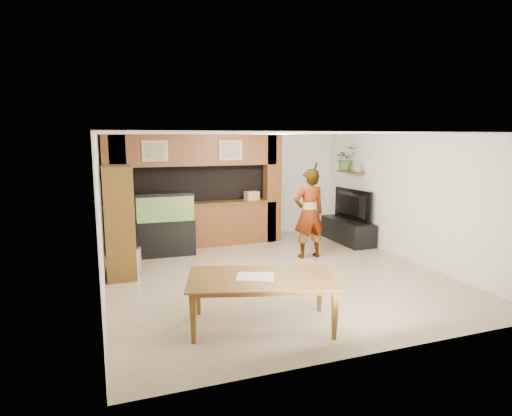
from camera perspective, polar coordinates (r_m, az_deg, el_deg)
name	(u,v)px	position (r m, az deg, el deg)	size (l,w,h in m)	color
floor	(273,273)	(8.20, 2.23, -8.65)	(6.50, 6.50, 0.00)	tan
ceiling	(274,134)	(7.80, 2.35, 9.84)	(6.50, 6.50, 0.00)	white
wall_back	(226,187)	(10.95, -4.07, 2.87)	(6.00, 6.00, 0.00)	silver
wall_left	(101,215)	(7.34, -20.02, -0.89)	(6.50, 6.50, 0.00)	silver
wall_right	(407,198)	(9.42, 19.48, 1.30)	(6.50, 6.50, 0.00)	silver
partition	(194,190)	(10.13, -8.31, 2.35)	(4.20, 0.99, 2.60)	brown
wall_clock	(101,173)	(8.26, -19.99, 4.40)	(0.05, 0.25, 0.25)	black
wall_shelf	(351,172)	(10.87, 12.50, 4.75)	(0.25, 0.90, 0.04)	brown
pantry_cabinet	(119,222)	(8.15, -17.78, -1.79)	(0.51, 0.83, 2.04)	brown
trash_can	(134,261)	(8.36, -15.93, -6.83)	(0.28, 0.28, 0.51)	#B2B2B7
aquarium	(165,225)	(9.44, -11.98, -2.21)	(1.24, 0.46, 1.37)	black
tv_stand	(347,231)	(10.75, 12.09, -3.00)	(0.60, 1.63, 0.54)	black
television	(348,205)	(10.63, 12.21, 0.42)	(1.31, 0.17, 0.75)	black
photo_frame	(358,168)	(10.59, 13.45, 5.23)	(0.03, 0.15, 0.20)	tan
potted_plant	(346,159)	(11.01, 11.86, 6.48)	(0.53, 0.46, 0.59)	#3D6D2B
person	(309,214)	(9.10, 7.08, -0.73)	(0.69, 0.45, 1.90)	#9C8655
microphone	(316,167)	(8.86, 7.96, 5.48)	(0.04, 0.04, 0.17)	black
dining_table	(262,303)	(5.87, 0.82, -12.53)	(1.97, 1.10, 0.69)	brown
newspaper_a	(256,277)	(5.79, -0.07, -9.13)	(0.50, 0.36, 0.01)	silver
counter_box	(252,196)	(10.33, -0.59, 1.65)	(0.32, 0.21, 0.21)	tan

